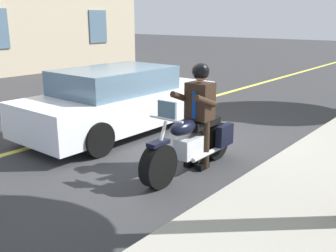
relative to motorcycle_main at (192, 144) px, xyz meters
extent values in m
plane|color=#333335|center=(-0.85, -1.06, -0.45)|extent=(80.00, 80.00, 0.00)
cube|color=#E5DB4C|center=(-0.85, -3.06, -0.45)|extent=(60.00, 0.16, 0.01)
cylinder|color=black|center=(0.85, 0.01, -0.12)|extent=(0.66, 0.21, 0.66)
cylinder|color=black|center=(-0.70, -0.01, -0.12)|extent=(0.66, 0.21, 0.66)
cube|color=silver|center=(0.05, 0.00, -0.03)|extent=(0.56, 0.29, 0.32)
ellipsoid|color=black|center=(0.25, 0.00, 0.33)|extent=(0.56, 0.29, 0.24)
cube|color=black|center=(-0.30, -0.01, 0.29)|extent=(0.70, 0.29, 0.12)
cube|color=black|center=(-0.66, 0.21, 0.03)|extent=(0.40, 0.13, 0.36)
cube|color=black|center=(-0.65, -0.23, 0.03)|extent=(0.40, 0.13, 0.36)
cylinder|color=silver|center=(0.83, 0.01, 0.15)|extent=(0.35, 0.05, 0.76)
cylinder|color=silver|center=(0.67, 0.01, 0.55)|extent=(0.04, 0.60, 0.04)
cube|color=black|center=(0.85, 0.01, 0.23)|extent=(0.36, 0.16, 0.06)
cylinder|color=silver|center=(-0.26, 0.15, -0.19)|extent=(0.90, 0.09, 0.08)
cube|color=slate|center=(0.65, 0.01, 0.67)|extent=(0.04, 0.32, 0.28)
cylinder|color=black|center=(-0.21, 0.11, -0.03)|extent=(0.14, 0.14, 0.84)
cube|color=black|center=(-0.15, 0.12, -0.40)|extent=(0.26, 0.11, 0.10)
cylinder|color=black|center=(-0.20, -0.13, -0.03)|extent=(0.14, 0.14, 0.84)
cube|color=black|center=(-0.14, -0.12, -0.40)|extent=(0.26, 0.11, 0.10)
cube|color=black|center=(-0.20, -0.01, 0.67)|extent=(0.33, 0.40, 0.60)
cube|color=navy|center=(-0.04, 0.00, 0.63)|extent=(0.02, 0.07, 0.44)
cylinder|color=black|center=(-0.03, 0.22, 0.73)|extent=(0.55, 0.11, 0.28)
cylinder|color=black|center=(-0.02, -0.22, 0.73)|extent=(0.55, 0.11, 0.28)
sphere|color=tan|center=(-0.20, -0.01, 1.10)|extent=(0.22, 0.22, 0.22)
sphere|color=black|center=(-0.20, -0.01, 1.15)|extent=(0.28, 0.28, 0.28)
cube|color=white|center=(-0.91, -2.54, 0.10)|extent=(4.60, 1.80, 0.70)
cube|color=slate|center=(-0.71, -2.54, 0.65)|extent=(2.40, 1.60, 0.60)
cylinder|color=black|center=(-2.36, -3.39, -0.13)|extent=(0.64, 0.22, 0.64)
cylinder|color=black|center=(-2.36, -1.69, -0.13)|extent=(0.64, 0.22, 0.64)
cylinder|color=black|center=(0.54, -3.39, -0.13)|extent=(0.64, 0.22, 0.64)
cylinder|color=black|center=(0.54, -1.69, -0.13)|extent=(0.64, 0.22, 0.64)
cube|color=slate|center=(-8.50, -12.03, 1.55)|extent=(1.10, 0.06, 1.60)
camera|label=1|loc=(4.81, 3.42, 1.95)|focal=41.11mm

